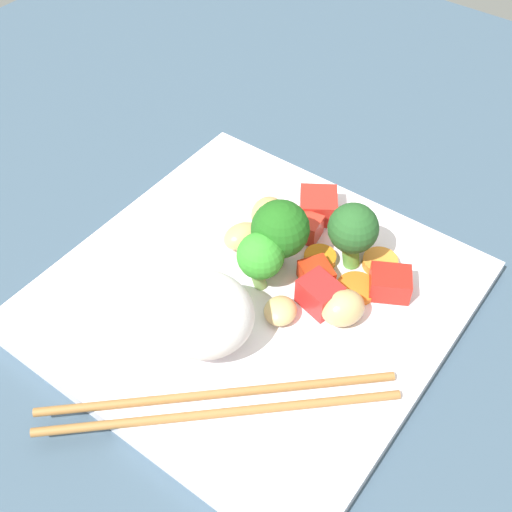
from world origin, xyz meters
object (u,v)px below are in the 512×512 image
Objects in this scene: square_plate at (253,297)px; broccoli_floret_2 at (261,257)px; carrot_slice_2 at (357,288)px; chopstick_pair at (218,403)px; rice_mound at (200,313)px.

square_plate is 3.87cm from broccoli_floret_2.
broccoli_floret_2 is (0.09, 0.98, 3.75)cm from square_plate.
square_plate is 8.01cm from carrot_slice_2.
carrot_slice_2 is 14.25cm from chopstick_pair.
rice_mound is 12.66cm from carrot_slice_2.
rice_mound is at bearing -92.37° from square_plate.
carrot_slice_2 is at bearing 37.74° from chopstick_pair.
chopstick_pair is at bearing -39.04° from rice_mound.
broccoli_floret_2 is 11.31cm from chopstick_pair.
rice_mound reaches higher than chopstick_pair.
chopstick_pair is (-2.09, -14.10, 0.05)cm from carrot_slice_2.
rice_mound is at bearing 97.12° from chopstick_pair.
rice_mound is at bearing -121.70° from carrot_slice_2.
square_plate is 1.53× the size of chopstick_pair.
carrot_slice_2 reaches higher than square_plate.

